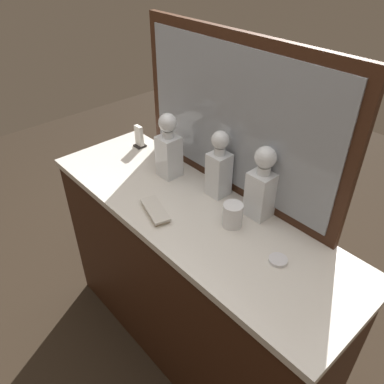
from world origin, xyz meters
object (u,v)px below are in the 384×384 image
Objects in this scene: crystal_decanter_front at (219,170)px; crystal_tumbler_right at (233,216)px; crystal_decanter_far_right at (261,189)px; napkin_holder at (139,138)px; crystal_decanter_center at (169,152)px; silver_brush_far_right at (155,211)px; porcelain_dish at (278,260)px.

crystal_decanter_front is 0.22m from crystal_tumbler_right.
napkin_holder is (-0.74, -0.02, -0.07)m from crystal_decanter_far_right.
crystal_decanter_center is 3.14× the size of crystal_tumbler_right.
silver_brush_far_right is (-0.26, -0.29, -0.10)m from crystal_decanter_far_right.
crystal_decanter_center is at bearing -170.01° from crystal_decanter_far_right.
crystal_decanter_front reaches higher than crystal_tumbler_right.
crystal_decanter_center is at bearing -9.97° from napkin_holder.
silver_brush_far_right is at bearing -162.61° from porcelain_dish.
napkin_holder is at bearing 172.79° from porcelain_dish.
napkin_holder reaches higher than porcelain_dish.
crystal_tumbler_right is 1.48× the size of porcelain_dish.
silver_brush_far_right is 1.61× the size of napkin_holder.
silver_brush_far_right is at bearing -103.35° from crystal_decanter_front.
crystal_decanter_center is 2.63× the size of napkin_holder.
porcelain_dish is at bearing -5.91° from crystal_decanter_center.
porcelain_dish is (0.65, -0.07, -0.11)m from crystal_decanter_center.
napkin_holder is (-0.95, 0.12, 0.04)m from porcelain_dish.
silver_brush_far_right is (-0.24, -0.17, -0.03)m from crystal_tumbler_right.
crystal_decanter_center reaches higher than porcelain_dish.
crystal_decanter_center is 1.03× the size of crystal_decanter_front.
porcelain_dish is at bearing 17.39° from silver_brush_far_right.
crystal_tumbler_right is at bearing 174.31° from porcelain_dish.
crystal_decanter_front is 0.55m from napkin_holder.
crystal_decanter_far_right reaches higher than napkin_holder.
crystal_tumbler_right is 0.23m from porcelain_dish.
crystal_decanter_far_right is 3.15× the size of crystal_tumbler_right.
crystal_decanter_front is at bearing 149.78° from crystal_tumbler_right.
crystal_tumbler_right is 0.30m from silver_brush_far_right.
crystal_decanter_far_right is 1.03× the size of crystal_decanter_front.
crystal_decanter_center is 0.43m from crystal_tumbler_right.
silver_brush_far_right is 0.49m from porcelain_dish.
crystal_decanter_front reaches higher than napkin_holder.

